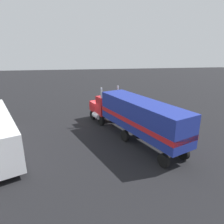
# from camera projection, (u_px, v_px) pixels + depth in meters

# --- Properties ---
(ground_plane) EXTENTS (120.00, 120.00, 0.00)m
(ground_plane) POSITION_uv_depth(u_px,v_px,m) (100.00, 121.00, 25.26)
(ground_plane) COLOR black
(lane_stripe_near) EXTENTS (4.19, 1.64, 0.01)m
(lane_stripe_near) POSITION_uv_depth(u_px,v_px,m) (133.00, 127.00, 23.20)
(lane_stripe_near) COLOR silver
(lane_stripe_near) RESTS_ON ground_plane
(lane_stripe_mid) EXTENTS (4.13, 1.83, 0.01)m
(lane_stripe_mid) POSITION_uv_depth(u_px,v_px,m) (149.00, 120.00, 25.60)
(lane_stripe_mid) COLOR silver
(lane_stripe_mid) RESTS_ON ground_plane
(semi_truck) EXTENTS (14.02, 7.80, 4.50)m
(semi_truck) POSITION_uv_depth(u_px,v_px,m) (134.00, 114.00, 19.71)
(semi_truck) COLOR red
(semi_truck) RESTS_ON ground_plane
(person_bystander) EXTENTS (0.41, 0.48, 1.63)m
(person_bystander) POSITION_uv_depth(u_px,v_px,m) (140.00, 116.00, 24.19)
(person_bystander) COLOR #2D3347
(person_bystander) RESTS_ON ground_plane
(motorcycle) EXTENTS (1.84, 1.21, 1.12)m
(motorcycle) POSITION_uv_depth(u_px,v_px,m) (166.00, 127.00, 22.11)
(motorcycle) COLOR black
(motorcycle) RESTS_ON ground_plane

